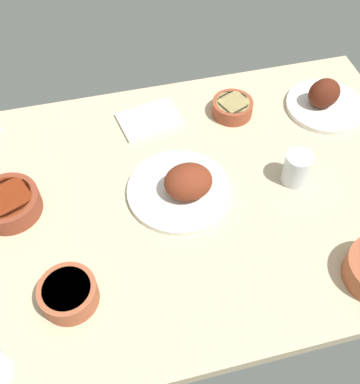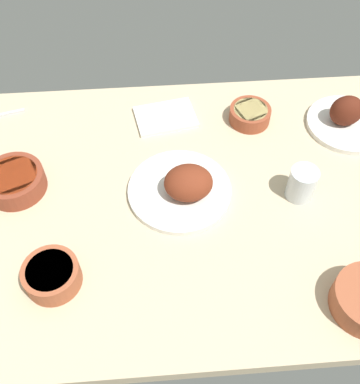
# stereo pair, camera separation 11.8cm
# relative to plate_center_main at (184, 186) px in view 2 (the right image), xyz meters

# --- Properties ---
(dining_table) EXTENTS (1.40, 0.90, 0.04)m
(dining_table) POSITION_rel_plate_center_main_xyz_m (-0.01, -0.01, -0.05)
(dining_table) COLOR #C6B28E
(dining_table) RESTS_ON ground
(plate_center_main) EXTENTS (0.27, 0.27, 0.10)m
(plate_center_main) POSITION_rel_plate_center_main_xyz_m (0.00, 0.00, 0.00)
(plate_center_main) COLOR silver
(plate_center_main) RESTS_ON dining_table
(plate_far_side) EXTENTS (0.24, 0.24, 0.11)m
(plate_far_side) POSITION_rel_plate_center_main_xyz_m (0.50, 0.22, -0.00)
(plate_far_side) COLOR silver
(plate_far_side) RESTS_ON dining_table
(bowl_cream) EXTENTS (0.13, 0.13, 0.06)m
(bowl_cream) POSITION_rel_plate_center_main_xyz_m (-0.32, -0.23, -0.00)
(bowl_cream) COLOR #A35133
(bowl_cream) RESTS_ON dining_table
(bowl_sauce) EXTENTS (0.16, 0.16, 0.06)m
(bowl_sauce) POSITION_rel_plate_center_main_xyz_m (-0.44, 0.05, -0.00)
(bowl_sauce) COLOR brown
(bowl_sauce) RESTS_ON dining_table
(bowl_pasta) EXTENTS (0.12, 0.12, 0.05)m
(bowl_pasta) POSITION_rel_plate_center_main_xyz_m (0.22, 0.26, -0.01)
(bowl_pasta) COLOR brown
(bowl_pasta) RESTS_ON dining_table
(water_tumbler) EXTENTS (0.07, 0.07, 0.09)m
(water_tumbler) POSITION_rel_plate_center_main_xyz_m (0.30, -0.03, 0.01)
(water_tumbler) COLOR silver
(water_tumbler) RESTS_ON dining_table
(folded_napkin) EXTENTS (0.20, 0.16, 0.01)m
(folded_napkin) POSITION_rel_plate_center_main_xyz_m (-0.03, 0.29, -0.03)
(folded_napkin) COLOR white
(folded_napkin) RESTS_ON dining_table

